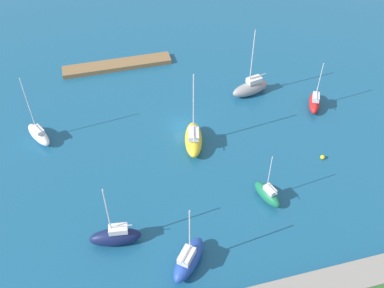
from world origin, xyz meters
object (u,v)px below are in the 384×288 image
(sailboat_navy_west_end, at_px, (116,236))
(mooring_buoy_yellow, at_px, (323,157))
(sailboat_red_by_breakwater, at_px, (314,102))
(pier_dock, at_px, (117,65))
(sailboat_white_east_end, at_px, (39,134))
(sailboat_green_lone_north, at_px, (267,194))
(sailboat_blue_lone_south, at_px, (188,259))
(sailboat_gray_off_beacon, at_px, (251,88))
(sailboat_yellow_mid_basin, at_px, (193,139))

(sailboat_navy_west_end, height_order, mooring_buoy_yellow, sailboat_navy_west_end)
(sailboat_red_by_breakwater, relative_size, mooring_buoy_yellow, 12.52)
(sailboat_red_by_breakwater, bearing_deg, mooring_buoy_yellow, -173.02)
(sailboat_navy_west_end, relative_size, mooring_buoy_yellow, 14.92)
(pier_dock, bearing_deg, sailboat_white_east_end, 49.76)
(sailboat_green_lone_north, xyz_separation_m, sailboat_blue_lone_south, (12.51, 6.92, 0.19))
(sailboat_gray_off_beacon, distance_m, mooring_buoy_yellow, 17.99)
(sailboat_red_by_breakwater, height_order, sailboat_yellow_mid_basin, sailboat_yellow_mid_basin)
(sailboat_gray_off_beacon, distance_m, sailboat_yellow_mid_basin, 16.06)
(sailboat_gray_off_beacon, xyz_separation_m, sailboat_red_by_breakwater, (-8.82, 6.14, -0.16))
(sailboat_red_by_breakwater, relative_size, sailboat_blue_lone_south, 0.85)
(pier_dock, distance_m, sailboat_white_east_end, 21.74)
(sailboat_blue_lone_south, relative_size, mooring_buoy_yellow, 14.73)
(sailboat_white_east_end, relative_size, sailboat_yellow_mid_basin, 0.88)
(pier_dock, relative_size, sailboat_red_by_breakwater, 2.35)
(sailboat_gray_off_beacon, bearing_deg, sailboat_green_lone_north, 62.01)
(sailboat_red_by_breakwater, xyz_separation_m, sailboat_blue_lone_south, (27.19, 23.04, 0.10))
(sailboat_green_lone_north, height_order, sailboat_red_by_breakwater, sailboat_red_by_breakwater)
(sailboat_gray_off_beacon, height_order, mooring_buoy_yellow, sailboat_gray_off_beacon)
(sailboat_red_by_breakwater, bearing_deg, pier_dock, 82.84)
(sailboat_blue_lone_south, xyz_separation_m, mooring_buoy_yellow, (-23.16, -11.86, -0.91))
(sailboat_gray_off_beacon, distance_m, sailboat_white_east_end, 35.05)
(sailboat_blue_lone_south, bearing_deg, sailboat_red_by_breakwater, -9.80)
(pier_dock, bearing_deg, sailboat_blue_lone_south, 93.36)
(sailboat_red_by_breakwater, distance_m, sailboat_yellow_mid_basin, 21.81)
(pier_dock, xyz_separation_m, sailboat_yellow_mid_basin, (-8.24, 23.76, 0.95))
(sailboat_navy_west_end, height_order, sailboat_yellow_mid_basin, sailboat_yellow_mid_basin)
(sailboat_red_by_breakwater, relative_size, sailboat_yellow_mid_basin, 0.67)
(sailboat_green_lone_north, relative_size, mooring_buoy_yellow, 11.68)
(sailboat_navy_west_end, distance_m, mooring_buoy_yellow, 31.61)
(sailboat_blue_lone_south, bearing_deg, sailboat_yellow_mid_basin, 23.46)
(sailboat_green_lone_north, relative_size, sailboat_blue_lone_south, 0.79)
(sailboat_gray_off_beacon, bearing_deg, sailboat_white_east_end, -8.81)
(pier_dock, bearing_deg, mooring_buoy_yellow, 129.46)
(pier_dock, bearing_deg, sailboat_red_by_breakwater, 146.02)
(sailboat_gray_off_beacon, xyz_separation_m, sailboat_yellow_mid_basin, (12.67, 9.87, 0.06))
(sailboat_gray_off_beacon, distance_m, sailboat_green_lone_north, 23.02)
(sailboat_gray_off_beacon, height_order, sailboat_white_east_end, sailboat_gray_off_beacon)
(sailboat_gray_off_beacon, height_order, sailboat_red_by_breakwater, sailboat_gray_off_beacon)
(sailboat_green_lone_north, distance_m, sailboat_yellow_mid_basin, 14.13)
(sailboat_white_east_end, relative_size, sailboat_red_by_breakwater, 1.33)
(sailboat_blue_lone_south, distance_m, sailboat_yellow_mid_basin, 20.13)
(pier_dock, relative_size, sailboat_yellow_mid_basin, 1.57)
(sailboat_yellow_mid_basin, bearing_deg, pier_dock, 32.76)
(sailboat_gray_off_beacon, relative_size, sailboat_green_lone_north, 1.56)
(mooring_buoy_yellow, bearing_deg, sailboat_yellow_mid_basin, -23.11)
(sailboat_navy_west_end, distance_m, sailboat_yellow_mid_basin, 19.47)
(sailboat_gray_off_beacon, bearing_deg, sailboat_navy_west_end, 29.34)
(sailboat_yellow_mid_basin, bearing_deg, sailboat_white_east_end, 85.77)
(sailboat_gray_off_beacon, height_order, sailboat_blue_lone_south, sailboat_gray_off_beacon)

